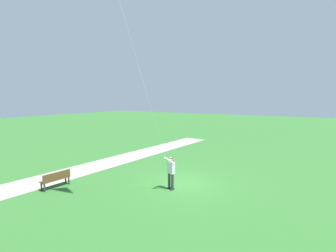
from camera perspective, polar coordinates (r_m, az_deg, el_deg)
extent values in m
plane|color=#33702D|center=(13.73, 3.81, -13.66)|extent=(120.00, 120.00, 0.00)
cube|color=#ADA393|center=(16.72, -22.06, -10.37)|extent=(5.22, 32.09, 0.02)
cube|color=#232328|center=(12.78, 1.02, -15.08)|extent=(0.17, 0.26, 0.06)
cylinder|color=#383842|center=(12.65, 1.09, -13.28)|extent=(0.14, 0.14, 0.82)
cube|color=#232328|center=(12.94, 0.24, -14.80)|extent=(0.17, 0.26, 0.06)
cylinder|color=#383842|center=(12.81, 0.31, -13.02)|extent=(0.14, 0.14, 0.82)
cube|color=white|center=(12.51, 0.70, -10.09)|extent=(0.44, 0.31, 0.60)
sphere|color=#DBB28E|center=(12.38, 0.70, -8.05)|extent=(0.22, 0.22, 0.22)
ellipsoid|color=#4C3319|center=(12.38, 0.75, -7.87)|extent=(0.27, 0.27, 0.13)
cylinder|color=white|center=(12.17, 0.26, -8.36)|extent=(0.45, 0.47, 0.43)
cylinder|color=white|center=(12.30, -0.32, -8.20)|extent=(0.23, 0.56, 0.43)
sphere|color=#DBB28E|center=(12.09, -0.58, -7.82)|extent=(0.10, 0.10, 0.10)
cylinder|color=silver|center=(10.85, -5.78, 9.72)|extent=(0.68, 2.60, 7.22)
cube|color=brown|center=(14.33, -25.64, -11.54)|extent=(0.57, 1.53, 0.05)
cube|color=brown|center=(14.10, -25.32, -10.86)|extent=(0.17, 1.50, 0.40)
cube|color=#2D2D33|center=(14.25, -28.34, -12.73)|extent=(0.07, 0.07, 0.45)
cube|color=#2D2D33|center=(13.98, -27.76, -13.08)|extent=(0.07, 0.07, 0.45)
cube|color=#2D2D33|center=(14.83, -23.57, -11.74)|extent=(0.07, 0.07, 0.45)
cube|color=#2D2D33|center=(14.57, -22.92, -12.04)|extent=(0.07, 0.07, 0.45)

